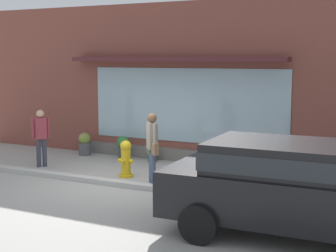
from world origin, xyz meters
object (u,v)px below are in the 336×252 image
at_px(pedestrian_passerby, 41,134).
at_px(potted_plant_corner_tall, 85,144).
at_px(potted_plant_doorstep, 152,153).
at_px(pedestrian_with_handbag, 152,143).
at_px(parked_car_black, 291,184).
at_px(potted_plant_window_center, 252,158).
at_px(fire_hydrant, 126,158).
at_px(potted_plant_trailing_edge, 123,146).

height_order(pedestrian_passerby, potted_plant_corner_tall, pedestrian_passerby).
bearing_deg(potted_plant_doorstep, pedestrian_with_handbag, -61.73).
height_order(pedestrian_passerby, parked_car_black, parked_car_black).
distance_m(pedestrian_with_handbag, potted_plant_doorstep, 2.56).
relative_size(parked_car_black, potted_plant_window_center, 4.76).
xyz_separation_m(parked_car_black, potted_plant_corner_tall, (-7.21, 4.29, -0.56)).
distance_m(fire_hydrant, parked_car_black, 5.25).
relative_size(fire_hydrant, potted_plant_window_center, 1.00).
bearing_deg(potted_plant_corner_tall, parked_car_black, -30.76).
distance_m(pedestrian_passerby, potted_plant_trailing_edge, 2.44).
height_order(potted_plant_corner_tall, potted_plant_doorstep, potted_plant_corner_tall).
distance_m(potted_plant_doorstep, potted_plant_window_center, 3.03).
bearing_deg(pedestrian_with_handbag, fire_hydrant, -153.26).
bearing_deg(potted_plant_corner_tall, potted_plant_window_center, -2.48).
xyz_separation_m(pedestrian_passerby, potted_plant_window_center, (5.40, 1.63, -0.47)).
xyz_separation_m(fire_hydrant, potted_plant_doorstep, (-0.27, 1.90, -0.21)).
bearing_deg(potted_plant_corner_tall, pedestrian_passerby, -92.55).
xyz_separation_m(pedestrian_passerby, potted_plant_doorstep, (2.39, 1.92, -0.65)).
height_order(potted_plant_corner_tall, potted_plant_window_center, potted_plant_window_center).
xyz_separation_m(fire_hydrant, potted_plant_window_center, (2.73, 1.62, -0.04)).
distance_m(potted_plant_corner_tall, potted_plant_doorstep, 2.31).
relative_size(pedestrian_passerby, potted_plant_trailing_edge, 2.31).
bearing_deg(potted_plant_window_center, fire_hydrant, -149.43).
relative_size(fire_hydrant, potted_plant_trailing_edge, 1.36).
height_order(potted_plant_trailing_edge, potted_plant_window_center, potted_plant_window_center).
bearing_deg(potted_plant_trailing_edge, fire_hydrant, -56.77).
relative_size(potted_plant_trailing_edge, potted_plant_corner_tall, 0.98).
bearing_deg(potted_plant_window_center, pedestrian_with_handbag, -134.24).
bearing_deg(potted_plant_doorstep, potted_plant_corner_tall, -178.69).
relative_size(parked_car_black, potted_plant_corner_tall, 6.32).
distance_m(potted_plant_corner_tall, potted_plant_window_center, 5.32).
height_order(fire_hydrant, potted_plant_trailing_edge, fire_hydrant).
xyz_separation_m(pedestrian_passerby, potted_plant_corner_tall, (0.08, 1.86, -0.56)).
height_order(fire_hydrant, potted_plant_doorstep, fire_hydrant).
distance_m(fire_hydrant, potted_plant_doorstep, 1.93).
xyz_separation_m(fire_hydrant, pedestrian_passerby, (-2.66, -0.02, 0.43)).
bearing_deg(parked_car_black, potted_plant_doorstep, 136.98).
bearing_deg(pedestrian_passerby, parked_car_black, 114.15).
xyz_separation_m(potted_plant_doorstep, potted_plant_window_center, (3.01, -0.28, 0.18)).
bearing_deg(parked_car_black, potted_plant_corner_tall, 147.77).
xyz_separation_m(fire_hydrant, potted_plant_corner_tall, (-2.58, 1.85, -0.12)).
height_order(pedestrian_with_handbag, potted_plant_corner_tall, pedestrian_with_handbag).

